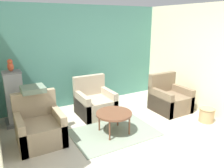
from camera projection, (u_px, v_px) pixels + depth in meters
name	position (u px, v px, depth m)	size (l,w,h in m)	color
ground_plane	(156.00, 158.00, 3.74)	(20.00, 20.00, 0.00)	beige
wall_back_accent	(84.00, 56.00, 5.99)	(4.72, 0.06, 2.68)	#4C897A
wall_right	(189.00, 57.00, 5.76)	(0.06, 3.11, 2.68)	beige
area_rug	(114.00, 132.00, 4.60)	(1.74, 1.20, 0.01)	gray
coffee_table	(114.00, 114.00, 4.48)	(0.74, 0.74, 0.46)	brown
armchair_left	(40.00, 128.00, 4.18)	(0.83, 0.85, 0.94)	#9E896B
armchair_right	(169.00, 100.00, 5.68)	(0.83, 0.85, 0.94)	#7A664C
armchair_middle	(95.00, 103.00, 5.42)	(0.83, 0.85, 0.94)	tan
birdcage	(15.00, 99.00, 4.88)	(0.50, 0.50, 1.22)	slate
parrot	(10.00, 66.00, 4.67)	(0.13, 0.23, 0.28)	#D14C2D
potted_plant	(42.00, 99.00, 5.32)	(0.35, 0.32, 0.72)	beige
wicker_basket	(207.00, 115.00, 5.06)	(0.34, 0.34, 0.32)	tan
throw_pillow	(33.00, 89.00, 4.25)	(0.44, 0.44, 0.10)	slate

